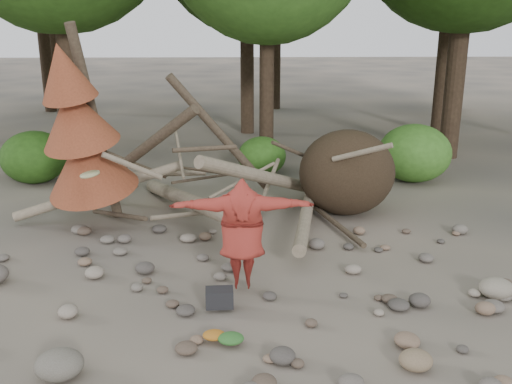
{
  "coord_description": "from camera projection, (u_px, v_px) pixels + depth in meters",
  "views": [
    {
      "loc": [
        0.1,
        -8.25,
        4.38
      ],
      "look_at": [
        0.42,
        1.5,
        1.4
      ],
      "focal_mm": 40.0,
      "sensor_mm": 36.0,
      "label": 1
    }
  ],
  "objects": [
    {
      "name": "bush_left",
      "position": [
        34.0,
        157.0,
        15.66
      ],
      "size": [
        1.8,
        1.8,
        1.44
      ],
      "primitive_type": "ellipsoid",
      "color": "#285216",
      "rests_on": "ground"
    },
    {
      "name": "dead_conifer",
      "position": [
        81.0,
        134.0,
        11.67
      ],
      "size": [
        2.06,
        2.16,
        4.35
      ],
      "color": "#4C3F30",
      "rests_on": "ground"
    },
    {
      "name": "boulder_front_left",
      "position": [
        59.0,
        365.0,
        7.21
      ],
      "size": [
        0.62,
        0.56,
        0.37
      ],
      "primitive_type": "ellipsoid",
      "color": "#666155",
      "rests_on": "ground"
    },
    {
      "name": "bush_mid",
      "position": [
        262.0,
        156.0,
        16.48
      ],
      "size": [
        1.4,
        1.4,
        1.12
      ],
      "primitive_type": "ellipsoid",
      "color": "#34691E",
      "rests_on": "ground"
    },
    {
      "name": "cloth_orange",
      "position": [
        214.0,
        338.0,
        8.03
      ],
      "size": [
        0.32,
        0.27,
        0.12
      ],
      "primitive_type": "ellipsoid",
      "color": "#9E5E1B",
      "rests_on": "ground"
    },
    {
      "name": "boulder_front_right",
      "position": [
        416.0,
        360.0,
        7.39
      ],
      "size": [
        0.44,
        0.4,
        0.27
      ],
      "primitive_type": "ellipsoid",
      "color": "#7E694E",
      "rests_on": "ground"
    },
    {
      "name": "boulder_mid_right",
      "position": [
        496.0,
        288.0,
        9.28
      ],
      "size": [
        0.56,
        0.5,
        0.33
      ],
      "primitive_type": "ellipsoid",
      "color": "gray",
      "rests_on": "ground"
    },
    {
      "name": "deadfall_pile",
      "position": [
        322.0,
        175.0,
        13.0
      ],
      "size": [
        8.55,
        5.24,
        3.3
      ],
      "color": "#332619",
      "rests_on": "ground"
    },
    {
      "name": "bush_right",
      "position": [
        414.0,
        153.0,
        15.78
      ],
      "size": [
        2.0,
        2.0,
        1.6
      ],
      "primitive_type": "ellipsoid",
      "color": "#417C26",
      "rests_on": "ground"
    },
    {
      "name": "frisbee_thrower",
      "position": [
        242.0,
        233.0,
        9.29
      ],
      "size": [
        3.57,
        1.05,
        2.16
      ],
      "color": "maroon",
      "rests_on": "ground"
    },
    {
      "name": "ground",
      "position": [
        233.0,
        303.0,
        9.16
      ],
      "size": [
        120.0,
        120.0,
        0.0
      ],
      "primitive_type": "plane",
      "color": "#514C44",
      "rests_on": "ground"
    },
    {
      "name": "backpack",
      "position": [
        220.0,
        301.0,
        8.91
      ],
      "size": [
        0.44,
        0.31,
        0.29
      ],
      "primitive_type": "cube",
      "rotation": [
        0.0,
        0.0,
        0.04
      ],
      "color": "black",
      "rests_on": "ground"
    },
    {
      "name": "cloth_green",
      "position": [
        231.0,
        342.0,
        7.93
      ],
      "size": [
        0.37,
        0.31,
        0.14
      ],
      "primitive_type": "ellipsoid",
      "color": "#2B5E25",
      "rests_on": "ground"
    }
  ]
}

